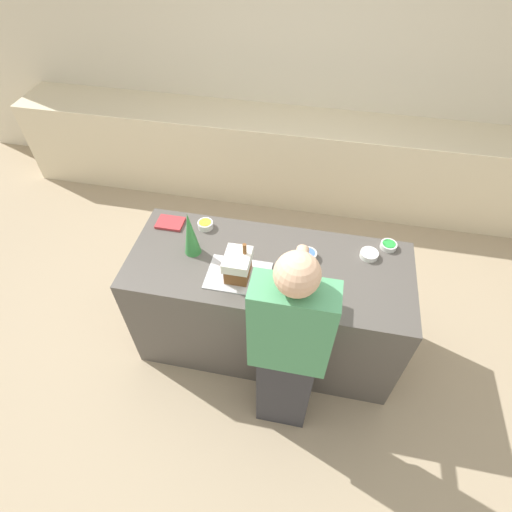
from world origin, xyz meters
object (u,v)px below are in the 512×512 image
object	(u,v)px
candy_bowl_near_tray_left	(308,255)
cookbook	(170,223)
gingerbread_house	(238,265)
candy_bowl_near_tray_right	(369,254)
candy_bowl_beside_tree	(389,245)
person	(288,351)
decorative_tree	(190,233)
baking_tray	(238,275)
candy_bowl_front_corner	(205,224)

from	to	relation	value
candy_bowl_near_tray_left	cookbook	xyz separation A→B (m)	(-1.01, 0.14, -0.02)
gingerbread_house	candy_bowl_near_tray_right	distance (m)	0.88
candy_bowl_beside_tree	cookbook	world-z (taller)	candy_bowl_beside_tree
candy_bowl_near_tray_left	person	bearing A→B (deg)	-92.70
candy_bowl_near_tray_left	cookbook	size ratio (longest dim) A/B	0.60
decorative_tree	cookbook	bearing A→B (deg)	136.55
candy_bowl_near_tray_left	candy_bowl_beside_tree	bearing A→B (deg)	20.57
decorative_tree	person	xyz separation A→B (m)	(0.73, -0.58, -0.25)
gingerbread_house	decorative_tree	xyz separation A→B (m)	(-0.35, 0.15, 0.07)
baking_tray	gingerbread_house	world-z (taller)	gingerbread_house
baking_tray	candy_bowl_near_tray_left	distance (m)	0.48
candy_bowl_front_corner	person	distance (m)	1.09
decorative_tree	person	bearing A→B (deg)	-38.29
cookbook	candy_bowl_near_tray_right	bearing A→B (deg)	-1.95
candy_bowl_beside_tree	candy_bowl_near_tray_right	distance (m)	0.17
gingerbread_house	candy_bowl_front_corner	size ratio (longest dim) A/B	2.34
candy_bowl_near_tray_right	cookbook	xyz separation A→B (m)	(-1.40, 0.05, -0.01)
decorative_tree	candy_bowl_near_tray_left	size ratio (longest dim) A/B	2.95
decorative_tree	candy_bowl_beside_tree	bearing A→B (deg)	12.78
candy_bowl_near_tray_left	candy_bowl_near_tray_right	distance (m)	0.41
candy_bowl_near_tray_right	person	distance (m)	0.88
baking_tray	person	world-z (taller)	person
decorative_tree	candy_bowl_front_corner	distance (m)	0.28
decorative_tree	candy_bowl_front_corner	world-z (taller)	decorative_tree
candy_bowl_beside_tree	cookbook	xyz separation A→B (m)	(-1.53, -0.06, -0.01)
candy_bowl_near_tray_left	person	size ratio (longest dim) A/B	0.07
gingerbread_house	decorative_tree	world-z (taller)	decorative_tree
gingerbread_house	candy_bowl_near_tray_left	world-z (taller)	gingerbread_house
candy_bowl_near_tray_right	decorative_tree	bearing A→B (deg)	-171.05
candy_bowl_near_tray_left	candy_bowl_front_corner	distance (m)	0.76
candy_bowl_near_tray_left	person	xyz separation A→B (m)	(-0.03, -0.67, -0.10)
gingerbread_house	cookbook	xyz separation A→B (m)	(-0.59, 0.38, -0.09)
candy_bowl_near_tray_right	person	world-z (taller)	person
cookbook	decorative_tree	bearing A→B (deg)	-43.45
candy_bowl_beside_tree	person	distance (m)	1.04
candy_bowl_front_corner	candy_bowl_near_tray_right	distance (m)	1.14
candy_bowl_near_tray_left	cookbook	bearing A→B (deg)	172.33
candy_bowl_near_tray_right	candy_bowl_beside_tree	bearing A→B (deg)	40.41
baking_tray	person	distance (m)	0.58
candy_bowl_front_corner	candy_bowl_near_tray_right	xyz separation A→B (m)	(1.14, -0.06, -0.01)
gingerbread_house	person	world-z (taller)	person
candy_bowl_beside_tree	candy_bowl_front_corner	bearing A→B (deg)	-177.91
candy_bowl_beside_tree	candy_bowl_near_tray_right	size ratio (longest dim) A/B	0.92
person	candy_bowl_front_corner	bearing A→B (deg)	130.99
gingerbread_house	candy_bowl_front_corner	bearing A→B (deg)	129.93
baking_tray	decorative_tree	size ratio (longest dim) A/B	1.18
gingerbread_house	candy_bowl_near_tray_right	world-z (taller)	gingerbread_house
baking_tray	gingerbread_house	bearing A→B (deg)	38.38
decorative_tree	candy_bowl_front_corner	bearing A→B (deg)	86.29
baking_tray	candy_bowl_front_corner	bearing A→B (deg)	129.88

